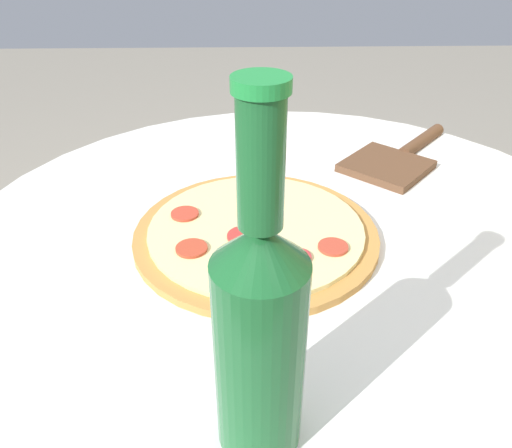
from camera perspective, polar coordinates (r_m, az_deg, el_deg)
table at (r=0.73m, az=4.04°, el=-10.57°), size 0.89×0.89×0.72m
pizza at (r=0.62m, az=-0.02°, el=-0.98°), size 0.31×0.31×0.02m
beer_bottle at (r=0.35m, az=0.43°, el=-12.38°), size 0.06×0.06×0.28m
pizza_paddle at (r=0.85m, az=15.83°, el=7.23°), size 0.24×0.22×0.02m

